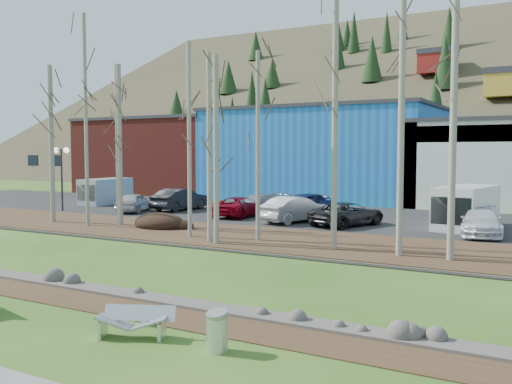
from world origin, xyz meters
The scene contains 36 objects.
dirt_strip centered at (0.00, 2.10, 0.01)m, with size 80.00×1.80×0.03m, color #382616.
near_bank_rocks centered at (0.00, 3.10, 0.00)m, with size 80.00×0.80×0.50m, color #47423D, non-canonical shape.
river centered at (0.00, 7.20, 0.00)m, with size 80.00×8.00×0.90m, color #142330, non-canonical shape.
far_bank_rocks centered at (0.00, 11.30, 0.00)m, with size 80.00×0.80×0.46m, color #47423D, non-canonical shape.
far_bank centered at (0.00, 14.50, 0.07)m, with size 80.00×7.00×0.15m, color #382616.
parking_lot centered at (0.00, 25.00, 0.07)m, with size 80.00×14.00×0.14m, color black.
building_brick centered at (-24.00, 39.00, 3.91)m, with size 16.32×12.24×7.80m.
building_blue centered at (-6.00, 39.00, 4.16)m, with size 20.40×12.24×8.30m.
hillside centered at (0.00, 84.00, 17.50)m, with size 160.00×72.00×35.00m, color #353220, non-canonical shape.
bench_damaged centered at (5.60, 0.25, 0.37)m, with size 1.73×1.16×0.74m.
litter_bin centered at (7.78, 0.42, 0.41)m, with size 0.47×0.47×0.81m, color silver.
seagull centered at (5.21, 1.07, 0.16)m, with size 0.39×0.21×0.29m.
dirt_mound centered at (-5.55, 14.89, 0.45)m, with size 3.05×2.16×0.60m, color black.
birch_0 centered at (-12.76, 13.85, 4.77)m, with size 0.28×0.28×9.23m.
birch_1 centered at (-9.70, 13.65, 6.07)m, with size 0.20×0.20×11.83m.
birch_2 centered at (-8.22, 14.74, 4.68)m, with size 0.27×0.27×9.07m.
birch_3 centered at (-2.09, 12.98, 4.88)m, with size 0.20×0.20×9.46m.
birch_4 centered at (0.21, 11.86, 4.37)m, with size 0.25×0.25×8.45m.
birch_5 centered at (1.38, 13.62, 4.56)m, with size 0.20×0.20×8.82m.
birch_6 centered at (-0.41, 12.23, 4.49)m, with size 0.23×0.23×8.68m.
birch_7 centered at (5.42, 13.04, 6.08)m, with size 0.26×0.26×11.86m.
birch_8 centered at (10.24, 12.94, 5.53)m, with size 0.27×0.27×10.76m.
birch_9 centered at (8.27, 12.91, 5.27)m, with size 0.26×0.26×10.24m.
birch_10 centered at (-8.36, 14.74, 4.68)m, with size 0.27×0.27×9.07m.
street_lamp centered at (-17.33, 18.64, 3.66)m, with size 1.69×0.63×4.48m.
car_0 centered at (-12.34, 20.50, 0.81)m, with size 1.58×3.94×1.34m, color silver.
car_1 centered at (-10.31, 23.11, 0.92)m, with size 1.65×4.72×1.56m, color black.
car_2 centered at (-4.40, 21.65, 0.78)m, with size 2.13×4.63×1.29m, color maroon.
car_3 centered at (-4.06, 23.37, 0.82)m, with size 1.91×4.69×1.36m, color gray.
car_4 centered at (-0.94, 23.72, 0.92)m, with size 1.84×4.58×1.56m, color navy.
car_5 centered at (-0.07, 20.74, 0.90)m, with size 1.62×4.64×1.53m, color silver.
car_6 centered at (3.17, 20.78, 0.81)m, with size 2.21×4.79×1.33m, color black.
car_7 centered at (10.27, 20.50, 0.82)m, with size 1.90×4.68×1.36m, color white.
car_8 centered at (-1.30, 23.37, 0.82)m, with size 1.91×4.69×1.36m, color gray.
van_white centered at (9.17, 22.72, 1.29)m, with size 2.87×5.49×2.30m.
van_grey centered at (-18.59, 24.03, 1.15)m, with size 2.29×4.76×2.02m.
Camera 1 is at (14.39, -9.61, 4.28)m, focal length 40.00 mm.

